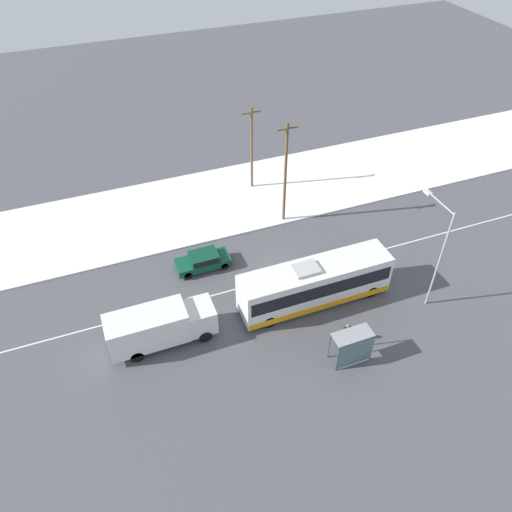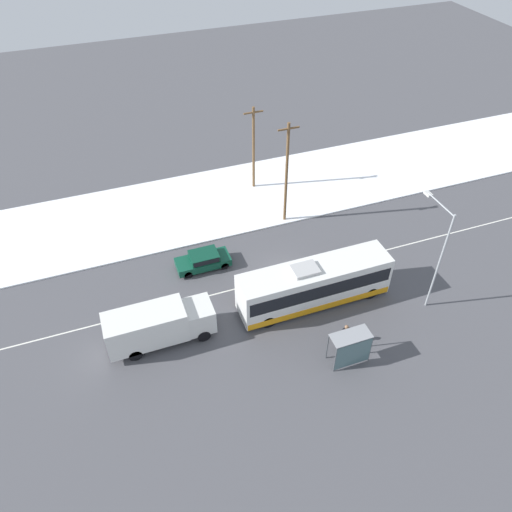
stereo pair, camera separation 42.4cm
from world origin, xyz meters
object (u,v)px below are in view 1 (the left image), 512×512
at_px(pedestrian_at_stop, 347,331).
at_px(utility_pole_snowlot, 252,148).
at_px(sedan_car, 203,260).
at_px(bus_shelter, 354,345).
at_px(streetlamp, 438,244).
at_px(utility_pole_roadside, 285,173).
at_px(city_bus, 315,284).
at_px(box_truck, 159,326).

relative_size(pedestrian_at_stop, utility_pole_snowlot, 0.21).
height_order(sedan_car, bus_shelter, bus_shelter).
relative_size(sedan_car, streetlamp, 0.52).
distance_m(streetlamp, utility_pole_roadside, 13.73).
relative_size(city_bus, utility_pole_roadside, 1.19).
bearing_deg(city_bus, pedestrian_at_stop, -84.63).
xyz_separation_m(city_bus, utility_pole_snowlot, (1.07, 15.71, 2.53)).
relative_size(sedan_car, bus_shelter, 1.64).
distance_m(bus_shelter, utility_pole_snowlot, 21.72).
height_order(box_truck, utility_pole_snowlot, utility_pole_snowlot).
bearing_deg(streetlamp, bus_shelter, -157.49).
distance_m(box_truck, utility_pole_snowlot, 19.99).
distance_m(box_truck, sedan_car, 7.85).
bearing_deg(bus_shelter, box_truck, 151.60).
relative_size(box_truck, utility_pole_roadside, 0.77).
relative_size(box_truck, streetlamp, 0.87).
bearing_deg(sedan_car, utility_pole_snowlot, -129.18).
distance_m(sedan_car, utility_pole_roadside, 9.92).
xyz_separation_m(pedestrian_at_stop, utility_pole_snowlot, (0.68, 19.94, 3.23)).
height_order(sedan_car, streetlamp, streetlamp).
bearing_deg(city_bus, box_truck, 178.72).
height_order(city_bus, utility_pole_snowlot, utility_pole_snowlot).
bearing_deg(utility_pole_roadside, box_truck, -143.95).
relative_size(city_bus, sedan_car, 2.62).
bearing_deg(bus_shelter, utility_pole_snowlot, 86.90).
relative_size(pedestrian_at_stop, streetlamp, 0.21).
xyz_separation_m(box_truck, pedestrian_at_stop, (11.71, -4.48, -0.56)).
height_order(bus_shelter, streetlamp, streetlamp).
bearing_deg(sedan_car, streetlamp, 147.45).
bearing_deg(utility_pole_snowlot, bus_shelter, -93.10).
bearing_deg(streetlamp, pedestrian_at_stop, -167.45).
bearing_deg(pedestrian_at_stop, city_bus, 95.37).
relative_size(sedan_car, pedestrian_at_stop, 2.50).
distance_m(bus_shelter, utility_pole_roadside, 16.08).
relative_size(sedan_car, utility_pole_snowlot, 0.52).
distance_m(utility_pole_roadside, utility_pole_snowlot, 5.97).
bearing_deg(utility_pole_roadside, city_bus, -100.57).
bearing_deg(utility_pole_roadside, utility_pole_snowlot, 97.36).
bearing_deg(sedan_car, utility_pole_roadside, -157.71).
height_order(sedan_car, utility_pole_roadside, utility_pole_roadside).
relative_size(streetlamp, utility_pole_snowlot, 1.01).
xyz_separation_m(box_truck, bus_shelter, (11.22, -6.07, 0.06)).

